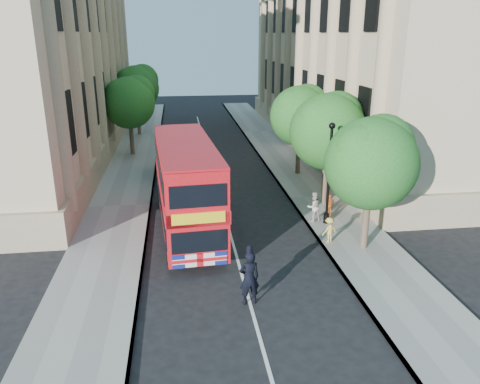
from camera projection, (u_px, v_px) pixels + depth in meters
name	position (u px, v px, depth m)	size (l,w,h in m)	color
ground	(247.00, 292.00, 17.71)	(120.00, 120.00, 0.00)	black
pavement_right	(318.00, 197.00, 27.81)	(3.50, 80.00, 0.12)	gray
pavement_left	(120.00, 206.00, 26.35)	(3.50, 80.00, 0.12)	gray
building_right	(368.00, 37.00, 39.10)	(12.00, 38.00, 18.00)	#C5AC89
building_left	(22.00, 38.00, 35.61)	(12.00, 38.00, 18.00)	#C5AC89
tree_right_near	(372.00, 158.00, 19.93)	(4.00, 4.00, 6.08)	#473828
tree_right_mid	(329.00, 127.00, 25.50)	(4.20, 4.20, 6.37)	#473828
tree_right_far	(300.00, 112.00, 31.18)	(4.00, 4.00, 6.15)	#473828
tree_left_far	(129.00, 100.00, 36.21)	(4.00, 4.00, 6.30)	#473828
tree_left_back	(137.00, 86.00, 43.64)	(4.20, 4.20, 6.65)	#473828
lamp_post	(329.00, 178.00, 23.17)	(0.32, 0.32, 5.16)	black
double_decker_bus	(187.00, 184.00, 22.46)	(3.19, 9.66, 4.39)	#B80C13
box_van	(179.00, 155.00, 31.75)	(2.66, 5.46, 3.02)	black
police_constable	(249.00, 278.00, 16.67)	(0.75, 0.49, 2.05)	black
woman_pedestrian	(314.00, 207.00, 23.90)	(0.76, 0.59, 1.56)	beige
child_a	(330.00, 205.00, 24.62)	(0.71, 0.29, 1.20)	orange
child_b	(329.00, 230.00, 21.53)	(0.78, 0.45, 1.21)	gold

